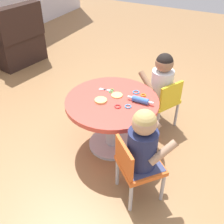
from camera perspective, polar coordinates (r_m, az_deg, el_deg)
The scene contains 15 objects.
ground_plane at distance 2.59m, azimuth -0.00°, elevation -6.93°, with size 10.00×10.00×0.00m, color #9E7247.
craft_table at distance 2.34m, azimuth -0.00°, elevation -0.18°, with size 0.81×0.81×0.52m.
child_chair_left at distance 1.98m, azimuth 5.23°, elevation -11.42°, with size 0.42×0.42×0.54m.
seated_child_left at distance 1.84m, azimuth 6.74°, elevation -6.29°, with size 0.44×0.43×0.51m.
child_chair_right at distance 2.68m, azimuth 10.74°, elevation 2.43°, with size 0.41×0.41×0.54m.
seated_child_right at distance 2.59m, azimuth 10.69°, elevation 7.01°, with size 0.40×0.43×0.51m.
armchair_dark at distance 4.29m, azimuth -20.42°, elevation 14.04°, with size 0.81×0.82×0.85m.
rolling_pin at distance 2.23m, azimuth 6.11°, elevation 2.58°, with size 0.05×0.23×0.05m.
craft_scissors at distance 2.39m, azimuth -0.75°, elevation 4.66°, with size 0.08×0.14×0.01m.
playdough_blob_0 at distance 2.32m, azimuth 1.06°, elevation 3.62°, with size 0.10×0.10×0.01m, color #F2CC72.
playdough_blob_1 at distance 2.24m, azimuth -2.43°, elevation 2.51°, with size 0.10×0.10×0.02m, color #F2CC72.
cookie_cutter_0 at distance 2.37m, azimuth 5.19°, elevation 4.26°, with size 0.06×0.06×0.01m, color #3F99D8.
cookie_cutter_1 at distance 2.18m, azimuth 3.48°, elevation 1.21°, with size 0.06×0.06×0.01m, color #3F99D8.
cookie_cutter_2 at distance 2.18m, azimuth 1.24°, elevation 1.22°, with size 0.06×0.06×0.01m, color red.
cookie_cutter_3 at distance 2.34m, azimuth 6.74°, elevation 3.62°, with size 0.05×0.05×0.01m, color orange.
Camera 1 is at (-1.68, -0.87, 1.77)m, focal length 42.62 mm.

